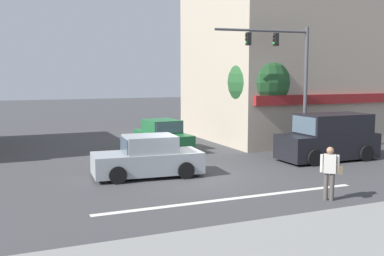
{
  "coord_description": "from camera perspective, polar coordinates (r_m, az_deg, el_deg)",
  "views": [
    {
      "loc": [
        -6.6,
        -15.61,
        3.83
      ],
      "look_at": [
        0.89,
        2.0,
        1.6
      ],
      "focal_mm": 42.0,
      "sensor_mm": 36.0,
      "label": 1
    }
  ],
  "objects": [
    {
      "name": "utility_pole_far_right",
      "position": [
        28.67,
        5.53,
        7.97
      ],
      "size": [
        1.4,
        0.22,
        8.71
      ],
      "color": "brown",
      "rests_on": "ground"
    },
    {
      "name": "ground_plane",
      "position": [
        17.38,
        -0.11,
        -6.09
      ],
      "size": [
        120.0,
        120.0,
        0.0
      ],
      "primitive_type": "plane",
      "color": "#3D3D3F"
    },
    {
      "name": "van_crossing_center",
      "position": [
        21.37,
        17.03,
        -1.24
      ],
      "size": [
        4.6,
        2.04,
        2.11
      ],
      "color": "black",
      "rests_on": "ground"
    },
    {
      "name": "street_tree",
      "position": [
        24.19,
        8.57,
        5.74
      ],
      "size": [
        3.39,
        3.39,
        5.19
      ],
      "color": "#4C3823",
      "rests_on": "ground"
    },
    {
      "name": "traffic_light_mast",
      "position": [
        22.49,
        12.15,
        7.38
      ],
      "size": [
        4.87,
        0.63,
        6.2
      ],
      "color": "#47474C",
      "rests_on": "ground"
    },
    {
      "name": "pedestrian_foreground_with_bag",
      "position": [
        14.48,
        17.16,
        -5.12
      ],
      "size": [
        0.59,
        0.58,
        1.67
      ],
      "color": "#4C4742",
      "rests_on": "ground"
    },
    {
      "name": "sedan_crossing_rightbound",
      "position": [
        23.18,
        -3.78,
        -1.1
      ],
      "size": [
        2.11,
        4.21,
        1.58
      ],
      "color": "#1E6033",
      "rests_on": "ground"
    },
    {
      "name": "building_right_corner",
      "position": [
        29.62,
        13.51,
        10.62
      ],
      "size": [
        12.6,
        9.28,
        11.96
      ],
      "color": "tan",
      "rests_on": "ground"
    },
    {
      "name": "lane_marking_stripe",
      "position": [
        14.31,
        5.42,
        -8.89
      ],
      "size": [
        9.0,
        0.24,
        0.01
      ],
      "primitive_type": "cube",
      "color": "silver",
      "rests_on": "ground"
    },
    {
      "name": "sidewalk_curb",
      "position": [
        10.4,
        19.12,
        -14.87
      ],
      "size": [
        40.0,
        5.0,
        0.16
      ],
      "primitive_type": "cube",
      "color": "gray",
      "rests_on": "ground"
    },
    {
      "name": "sedan_crossing_leftbound",
      "position": [
        17.21,
        -5.63,
        -3.83
      ],
      "size": [
        4.22,
        2.12,
        1.58
      ],
      "color": "#999EA3",
      "rests_on": "ground"
    }
  ]
}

